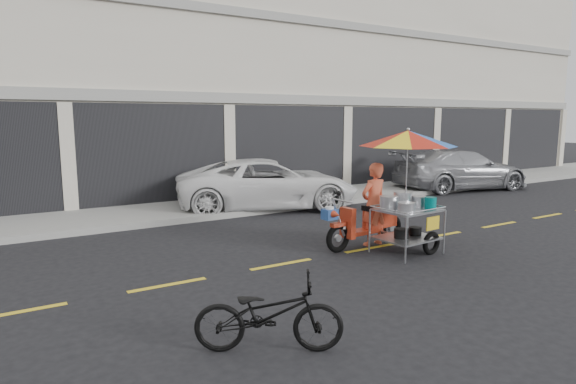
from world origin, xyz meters
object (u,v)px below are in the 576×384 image
silver_pickup (460,170)px  food_vendor_rig (394,174)px  white_pickup (268,184)px  near_bicycle (269,314)px

silver_pickup → food_vendor_rig: 8.88m
white_pickup → silver_pickup: 7.56m
silver_pickup → near_bicycle: (-11.59, -6.94, -0.29)m
white_pickup → food_vendor_rig: food_vendor_rig is taller
silver_pickup → food_vendor_rig: (-7.57, -4.59, 0.75)m
white_pickup → food_vendor_rig: 5.03m
food_vendor_rig → near_bicycle: bearing=-154.1°
white_pickup → near_bicycle: white_pickup is taller
white_pickup → near_bicycle: bearing=169.5°
near_bicycle → silver_pickup: bearing=-28.3°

